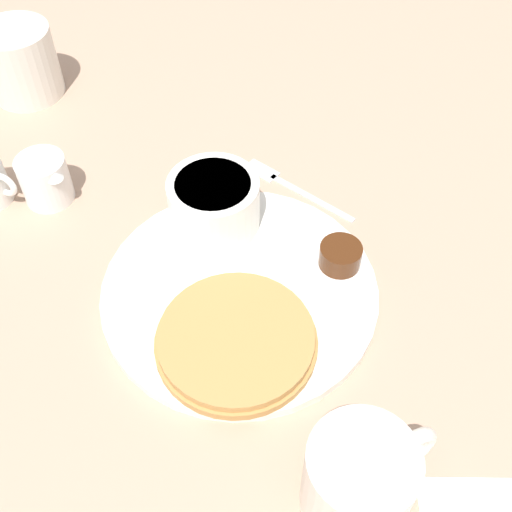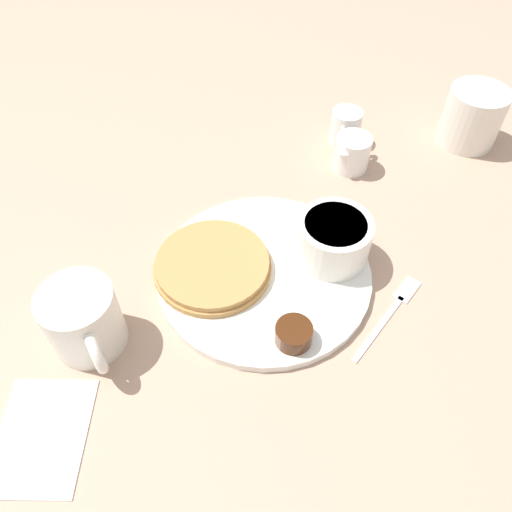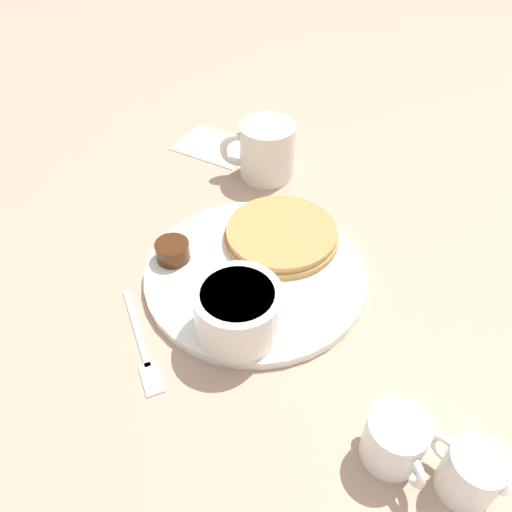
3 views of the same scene
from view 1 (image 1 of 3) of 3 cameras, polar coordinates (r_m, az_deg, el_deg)
The scene contains 10 objects.
ground_plane at distance 0.66m, azimuth -1.45°, elevation -3.49°, with size 4.00×4.00×0.00m, color tan.
plate at distance 0.66m, azimuth -1.46°, elevation -3.18°, with size 0.28×0.28×0.01m.
pancake_stack at distance 0.60m, azimuth -1.66°, elevation -7.50°, with size 0.15×0.15×0.02m.
bowl at distance 0.69m, azimuth -3.76°, elevation 4.79°, with size 0.10×0.10×0.06m.
syrup_cup at distance 0.67m, azimuth 7.50°, elevation 0.02°, with size 0.04×0.04×0.02m.
butter_ramekin at distance 0.71m, azimuth -2.61°, elevation 4.68°, with size 0.05×0.05×0.04m.
coffee_mug at distance 0.53m, azimuth 9.27°, elevation -19.00°, with size 0.11×0.09×0.09m.
creamer_pitcher_near at distance 0.77m, azimuth -18.28°, elevation 6.53°, with size 0.07×0.06×0.06m.
fork at distance 0.77m, azimuth 2.68°, elevation 6.47°, with size 0.13×0.10×0.00m.
second_mug at distance 0.93m, azimuth -20.35°, elevation 15.86°, with size 0.13×0.10×0.09m.
Camera 1 is at (0.03, -0.39, 0.53)m, focal length 45.00 mm.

